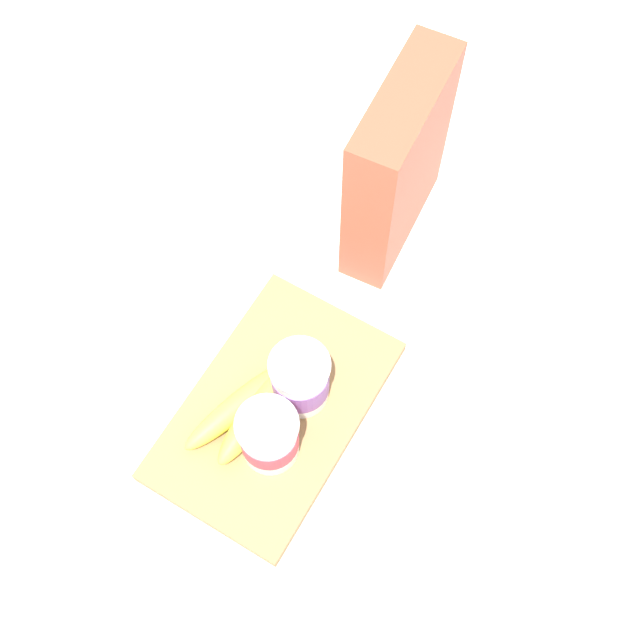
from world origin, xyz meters
TOP-DOWN VIEW (x-y plane):
  - ground_plane at (0.00, 0.00)m, footprint 2.40×2.40m
  - cutting_board at (0.00, 0.00)m, footprint 0.32×0.21m
  - cereal_box at (-0.33, -0.01)m, footprint 0.21×0.08m
  - yogurt_cup_front at (-0.03, 0.02)m, footprint 0.07×0.07m
  - yogurt_cup_back at (0.05, 0.02)m, footprint 0.07×0.07m
  - banana_bunch at (0.02, -0.02)m, footprint 0.18×0.09m

SIDE VIEW (x-z plane):
  - ground_plane at x=0.00m, z-range 0.00..0.00m
  - cutting_board at x=0.00m, z-range 0.00..0.02m
  - banana_bunch at x=0.02m, z-range 0.02..0.06m
  - yogurt_cup_front at x=-0.03m, z-range 0.02..0.11m
  - yogurt_cup_back at x=0.05m, z-range 0.02..0.11m
  - cereal_box at x=-0.33m, z-range 0.00..0.27m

